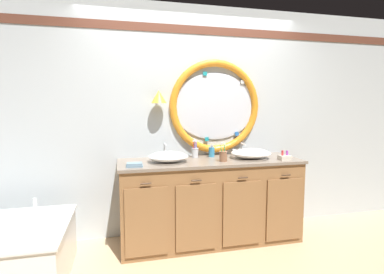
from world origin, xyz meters
TOP-DOWN VIEW (x-y plane):
  - ground_plane at (0.00, 0.00)m, footprint 14.00×14.00m
  - back_wall_assembly at (0.02, 0.58)m, footprint 6.40×0.26m
  - vanity_counter at (0.13, 0.24)m, footprint 1.95×0.67m
  - sink_basin_left at (-0.34, 0.21)m, footprint 0.41×0.41m
  - sink_basin_right at (0.59, 0.21)m, footprint 0.44×0.44m
  - faucet_set_left at (-0.34, 0.47)m, footprint 0.24×0.13m
  - faucet_set_right at (0.59, 0.47)m, footprint 0.24×0.14m
  - toothbrush_holder_left at (-0.00, 0.42)m, footprint 0.08×0.08m
  - toothbrush_holder_right at (0.23, 0.12)m, footprint 0.09×0.09m
  - soap_dispenser at (0.19, 0.41)m, footprint 0.07×0.07m
  - folded_hand_towel at (-0.69, 0.05)m, footprint 0.16×0.11m
  - toiletry_basket at (0.90, 0.04)m, footprint 0.12×0.10m

SIDE VIEW (x-z plane):
  - ground_plane at x=0.00m, z-range 0.00..0.00m
  - vanity_counter at x=0.13m, z-range 0.00..0.90m
  - folded_hand_towel at x=-0.69m, z-range 0.89..0.93m
  - toiletry_basket at x=0.90m, z-range 0.87..0.98m
  - sink_basin_right at x=0.59m, z-range 0.90..1.01m
  - sink_basin_left at x=-0.34m, z-range 0.90..1.01m
  - faucet_set_right at x=0.59m, z-range 0.88..1.03m
  - toothbrush_holder_right at x=0.23m, z-range 0.85..1.05m
  - soap_dispenser at x=0.19m, z-range 0.89..1.03m
  - toothbrush_holder_left at x=0.00m, z-range 0.85..1.06m
  - faucet_set_left at x=-0.34m, z-range 0.88..1.04m
  - back_wall_assembly at x=0.02m, z-range 0.02..2.62m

